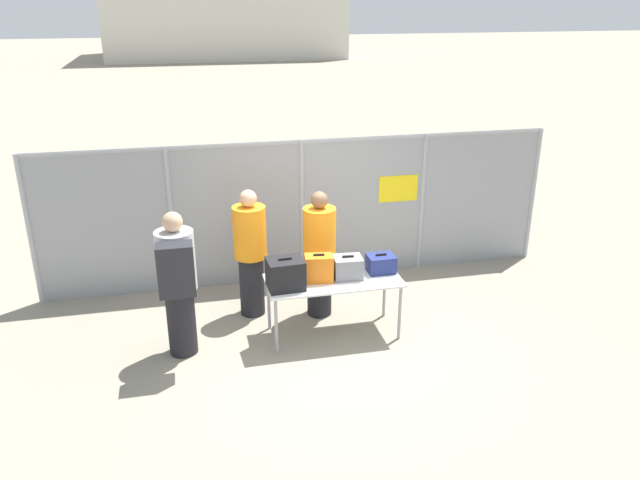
{
  "coord_description": "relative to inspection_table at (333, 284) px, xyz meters",
  "views": [
    {
      "loc": [
        -1.63,
        -6.56,
        4.03
      ],
      "look_at": [
        0.02,
        0.77,
        1.05
      ],
      "focal_mm": 35.0,
      "sensor_mm": 36.0,
      "label": 1
    }
  ],
  "objects": [
    {
      "name": "ground_plane",
      "position": [
        -0.05,
        -0.17,
        -0.69
      ],
      "size": [
        120.0,
        120.0,
        0.0
      ],
      "primitive_type": "plane",
      "color": "gray"
    },
    {
      "name": "fence_section",
      "position": [
        -0.04,
        1.74,
        0.42
      ],
      "size": [
        7.52,
        0.07,
        2.12
      ],
      "color": "#9EA0A5",
      "rests_on": "ground_plane"
    },
    {
      "name": "inspection_table",
      "position": [
        0.0,
        0.0,
        0.0
      ],
      "size": [
        1.66,
        0.72,
        0.76
      ],
      "color": "silver",
      "rests_on": "ground_plane"
    },
    {
      "name": "suitcase_black",
      "position": [
        -0.61,
        -0.1,
        0.25
      ],
      "size": [
        0.45,
        0.38,
        0.39
      ],
      "color": "black",
      "rests_on": "inspection_table"
    },
    {
      "name": "suitcase_orange",
      "position": [
        -0.18,
        0.01,
        0.23
      ],
      "size": [
        0.37,
        0.26,
        0.36
      ],
      "color": "orange",
      "rests_on": "inspection_table"
    },
    {
      "name": "suitcase_grey",
      "position": [
        0.19,
        0.03,
        0.2
      ],
      "size": [
        0.37,
        0.32,
        0.29
      ],
      "color": "slate",
      "rests_on": "inspection_table"
    },
    {
      "name": "suitcase_navy",
      "position": [
        0.64,
        0.1,
        0.17
      ],
      "size": [
        0.34,
        0.28,
        0.24
      ],
      "color": "navy",
      "rests_on": "inspection_table"
    },
    {
      "name": "traveler_hooded",
      "position": [
        -1.86,
        -0.09,
        0.29
      ],
      "size": [
        0.44,
        0.68,
        1.78
      ],
      "rotation": [
        0.0,
        0.0,
        0.19
      ],
      "color": "black",
      "rests_on": "ground_plane"
    },
    {
      "name": "security_worker_near",
      "position": [
        -0.05,
        0.57,
        0.19
      ],
      "size": [
        0.42,
        0.42,
        1.72
      ],
      "rotation": [
        0.0,
        0.0,
        2.83
      ],
      "color": "black",
      "rests_on": "ground_plane"
    },
    {
      "name": "security_worker_far",
      "position": [
        -0.93,
        0.78,
        0.2
      ],
      "size": [
        0.43,
        0.43,
        1.73
      ],
      "rotation": [
        0.0,
        0.0,
        3.0
      ],
      "color": "black",
      "rests_on": "ground_plane"
    },
    {
      "name": "utility_trailer",
      "position": [
        1.53,
        3.24,
        -0.29
      ],
      "size": [
        4.01,
        2.24,
        0.67
      ],
      "color": "#4C6B47",
      "rests_on": "ground_plane"
    },
    {
      "name": "distant_hangar",
      "position": [
        1.75,
        38.44,
        2.68
      ],
      "size": [
        15.26,
        8.98,
        6.75
      ],
      "color": "beige",
      "rests_on": "ground_plane"
    }
  ]
}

